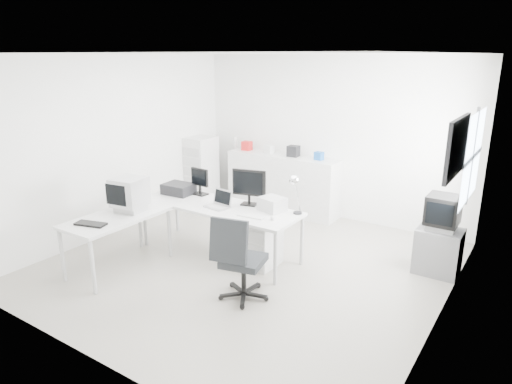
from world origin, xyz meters
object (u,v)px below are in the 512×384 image
Objects in this scene: drawer_pedestal at (262,244)px; crt_tv at (443,213)px; laser_printer at (272,204)px; lcd_monitor_small at (200,182)px; inkjet_printer at (179,189)px; lcd_monitor_large at (249,188)px; side_desk at (119,242)px; crt_monitor at (130,196)px; main_desk at (219,230)px; tv_cabinet at (438,251)px; laptop at (217,201)px; office_chair at (244,257)px; filing_cabinet at (201,171)px; sideboard at (283,183)px.

drawer_pedestal is 1.20× the size of crt_tv.
laser_printer reaches higher than drawer_pedestal.
lcd_monitor_small is at bearing -165.02° from crt_tv.
drawer_pedestal is 1.35× the size of inkjet_printer.
drawer_pedestal is 1.18× the size of lcd_monitor_large.
crt_monitor reaches higher than side_desk.
side_desk is 3.55× the size of lcd_monitor_small.
tv_cabinet is (2.76, 1.14, -0.07)m from main_desk.
lcd_monitor_large reaches higher than inkjet_printer.
tv_cabinet is (3.61, 2.24, -0.07)m from side_desk.
crt_tv is (3.61, 1.99, -0.12)m from crt_monitor.
inkjet_printer is at bearing -163.99° from crt_tv.
laser_printer is at bearing 31.70° from laptop.
drawer_pedestal is 0.99× the size of tv_cabinet.
main_desk is 1.30m from office_chair.
side_desk is at bearing -127.69° from main_desk.
laser_printer is (1.60, 1.32, 0.47)m from side_desk.
filing_cabinet is (-4.50, 0.55, -0.18)m from crt_tv.
lcd_monitor_small is (0.30, 1.35, 0.57)m from side_desk.
drawer_pedestal is 1.52× the size of lcd_monitor_small.
office_chair is 3.23m from sideboard.
crt_monitor is at bearing -93.37° from inkjet_printer.
lcd_monitor_small reaches higher than main_desk.
lcd_monitor_small is 0.30× the size of filing_cabinet.
office_chair is 2.65m from crt_tv.
laptop reaches higher than tv_cabinet.
lcd_monitor_large is at bearing 33.68° from crt_monitor.
crt_tv is (0.00, 0.00, 0.53)m from tv_cabinet.
laptop is at bearing 30.98° from crt_monitor.
drawer_pedestal is at bearing -92.73° from laser_printer.
laptop is at bearing -15.90° from inkjet_printer.
main_desk is 4.74× the size of lcd_monitor_large.
drawer_pedestal is 2.33m from tv_cabinet.
main_desk is 5.79× the size of crt_monitor.
sideboard reaches higher than office_chair.
laptop is 0.51× the size of tv_cabinet.
main_desk is 0.83m from lcd_monitor_small.
inkjet_printer is (0.00, 1.20, 0.45)m from side_desk.
lcd_monitor_small reaches higher than crt_tv.
crt_monitor is 1.90m from office_chair.
crt_tv is at bearing -19.24° from sideboard.
inkjet_printer is 0.96m from crt_monitor.
sideboard is (-2.98, 1.04, -0.30)m from crt_tv.
filing_cabinet reaches higher than side_desk.
sideboard is (-0.96, 1.95, -0.31)m from laser_printer.
sideboard is (-0.21, 2.17, 0.15)m from main_desk.
lcd_monitor_small is 1.93m from office_chair.
lcd_monitor_large is 1.34m from office_chair.
lcd_monitor_small reaches higher than inkjet_printer.
crt_monitor reaches higher than sideboard.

